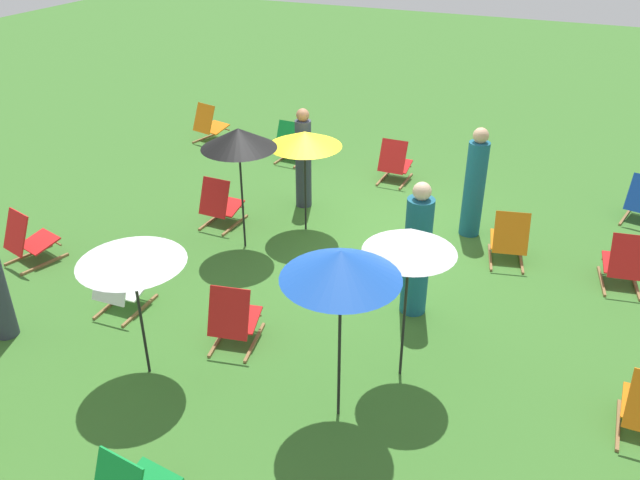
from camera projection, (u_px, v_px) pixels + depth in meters
The scene contains 18 objects.
ground_plane at pixel (350, 234), 10.22m from camera, with size 40.00×40.00×0.00m, color #386B28.
deckchair_2 at pixel (220, 204), 10.31m from camera, with size 0.49×0.77×0.83m.
deckchair_3 at pixel (28, 240), 9.29m from camera, with size 0.66×0.86×0.83m.
deckchair_5 at pixel (292, 143), 12.72m from camera, with size 0.52×0.79×0.83m.
deckchair_6 at pixel (120, 286), 8.22m from camera, with size 0.50×0.78×0.83m.
deckchair_7 at pixel (509, 240), 9.30m from camera, with size 0.63×0.85×0.83m.
deckchair_8 at pixel (395, 163), 11.83m from camera, with size 0.48×0.76×0.83m.
deckchair_9 at pixel (234, 319), 7.61m from camera, with size 0.61×0.84×0.83m.
deckchair_10 at pixel (625, 263), 8.72m from camera, with size 0.59×0.83×0.83m.
deckchair_13 at pixel (210, 125), 13.69m from camera, with size 0.64×0.85×0.83m.
umbrella_0 at pixel (130, 251), 6.59m from camera, with size 1.13×1.13×1.71m.
umbrella_1 at pixel (341, 265), 5.89m from camera, with size 1.15×1.15×1.96m.
umbrella_2 at pixel (410, 241), 6.49m from camera, with size 0.97×0.97×1.85m.
umbrella_3 at pixel (305, 139), 9.64m from camera, with size 1.12×1.12×1.63m.
umbrella_4 at pixel (238, 138), 9.05m from camera, with size 1.08×1.08×1.87m.
person_1 at pixel (475, 185), 9.85m from camera, with size 0.40×0.40×1.74m.
person_2 at pixel (417, 253), 8.00m from camera, with size 0.46×0.46×1.80m.
person_3 at pixel (303, 160), 10.75m from camera, with size 0.31×0.31×1.70m.
Camera 1 is at (-3.17, 8.42, 4.86)m, focal length 36.37 mm.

